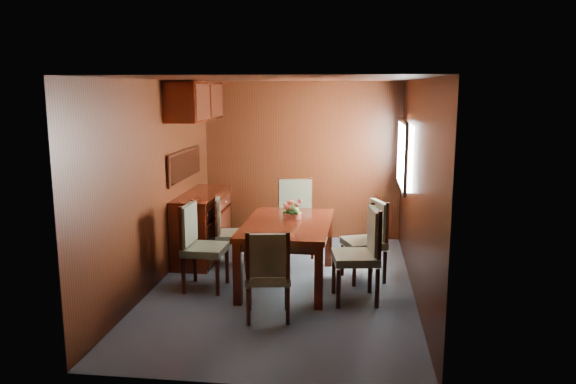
# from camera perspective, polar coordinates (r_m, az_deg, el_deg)

# --- Properties ---
(ground) EXTENTS (4.50, 4.50, 0.00)m
(ground) POSITION_cam_1_polar(r_m,az_deg,el_deg) (6.71, -0.46, -9.53)
(ground) COLOR #333D46
(ground) RESTS_ON ground
(room_shell) EXTENTS (3.06, 4.52, 2.41)m
(room_shell) POSITION_cam_1_polar(r_m,az_deg,el_deg) (6.68, -1.00, 4.76)
(room_shell) COLOR black
(room_shell) RESTS_ON ground
(sideboard) EXTENTS (0.48, 1.40, 0.90)m
(sideboard) POSITION_cam_1_polar(r_m,az_deg,el_deg) (7.76, -8.70, -3.38)
(sideboard) COLOR #340E06
(sideboard) RESTS_ON ground
(dining_table) EXTENTS (1.03, 1.62, 0.75)m
(dining_table) POSITION_cam_1_polar(r_m,az_deg,el_deg) (6.62, -0.03, -3.97)
(dining_table) COLOR #340E06
(dining_table) RESTS_ON ground
(chair_left_near) EXTENTS (0.47, 0.49, 1.01)m
(chair_left_near) POSITION_cam_1_polar(r_m,az_deg,el_deg) (6.57, -9.08, -4.98)
(chair_left_near) COLOR black
(chair_left_near) RESTS_ON ground
(chair_left_far) EXTENTS (0.50, 0.52, 0.92)m
(chair_left_far) POSITION_cam_1_polar(r_m,az_deg,el_deg) (7.29, -6.30, -3.75)
(chair_left_far) COLOR black
(chair_left_far) RESTS_ON ground
(chair_right_near) EXTENTS (0.55, 0.57, 1.05)m
(chair_right_near) POSITION_cam_1_polar(r_m,az_deg,el_deg) (6.17, 7.62, -5.76)
(chair_right_near) COLOR black
(chair_right_near) RESTS_ON ground
(chair_right_far) EXTENTS (0.59, 0.60, 0.99)m
(chair_right_far) POSITION_cam_1_polar(r_m,az_deg,el_deg) (6.87, 8.29, -4.39)
(chair_right_far) COLOR black
(chair_right_far) RESTS_ON ground
(chair_head) EXTENTS (0.51, 0.49, 0.94)m
(chair_head) POSITION_cam_1_polar(r_m,az_deg,el_deg) (5.62, -2.06, -7.97)
(chair_head) COLOR black
(chair_head) RESTS_ON ground
(chair_foot) EXTENTS (0.57, 0.55, 1.06)m
(chair_foot) POSITION_cam_1_polar(r_m,az_deg,el_deg) (7.85, 0.78, -2.08)
(chair_foot) COLOR black
(chair_foot) RESTS_ON ground
(flower_centerpiece) EXTENTS (0.24, 0.24, 0.24)m
(flower_centerpiece) POSITION_cam_1_polar(r_m,az_deg,el_deg) (6.75, 0.44, -1.75)
(flower_centerpiece) COLOR #AF5035
(flower_centerpiece) RESTS_ON dining_table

